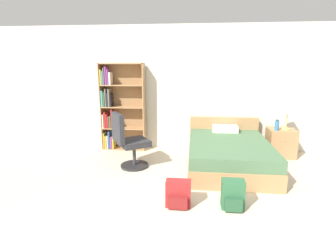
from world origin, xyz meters
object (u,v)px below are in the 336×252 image
nightstand (281,143)px  backpack_red (178,194)px  bookshelf (117,109)px  bed (228,153)px  table_lamp (288,110)px  backpack_green (233,195)px  office_chair (129,143)px  water_bottle (277,125)px

nightstand → backpack_red: nightstand is taller
bookshelf → backpack_red: 2.81m
bed → table_lamp: bearing=28.0°
bed → backpack_green: (-0.11, -1.47, -0.07)m
table_lamp → bookshelf: bearing=176.9°
office_chair → backpack_red: bearing=-52.3°
bookshelf → bed: 2.48m
bookshelf → bed: bearing=-19.7°
nightstand → table_lamp: bearing=-16.4°
bed → backpack_green: 1.48m
office_chair → backpack_green: office_chair is taller
nightstand → table_lamp: 0.66m
nightstand → backpack_green: (-1.22, -2.11, -0.10)m
bookshelf → nightstand: size_ratio=3.27×
nightstand → table_lamp: table_lamp is taller
office_chair → backpack_green: bearing=-36.4°
bookshelf → water_bottle: 3.24m
bookshelf → nightstand: bookshelf is taller
bookshelf → table_lamp: size_ratio=3.76×
bookshelf → bed: (2.25, -0.81, -0.64)m
backpack_green → bookshelf: bearing=133.2°
bookshelf → table_lamp: 3.43m
nightstand → water_bottle: bearing=-140.6°
table_lamp → bed: bearing=-152.0°
water_bottle → backpack_red: size_ratio=0.60×
bed → backpack_green: size_ratio=5.12×
bookshelf → office_chair: bookshelf is taller
bookshelf → office_chair: size_ratio=1.83×
office_chair → bed: bearing=8.4°
water_bottle → backpack_green: 2.32m
table_lamp → backpack_green: table_lamp is taller
bookshelf → nightstand: (3.36, -0.17, -0.61)m
table_lamp → office_chair: bearing=-163.2°
bed → water_bottle: size_ratio=9.19×
nightstand → backpack_red: 2.87m
backpack_green → table_lamp: bearing=58.4°
bed → backpack_red: 1.69m
bookshelf → table_lamp: (3.43, -0.18, 0.05)m
office_chair → backpack_green: (1.64, -1.21, -0.29)m
bed → office_chair: office_chair is taller
office_chair → table_lamp: bearing=16.8°
bookshelf → water_bottle: bookshelf is taller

